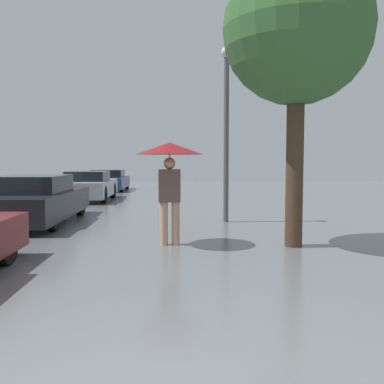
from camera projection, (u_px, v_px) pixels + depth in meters
The scene contains 6 objects.
pedestrian at pixel (169, 160), 7.96m from camera, with size 1.26×1.26×1.93m.
parked_car_second at pixel (36, 200), 10.90m from camera, with size 1.80×4.60×1.22m.
parked_car_third at pixel (89, 186), 17.05m from camera, with size 1.74×4.05×1.17m.
parked_car_farthest at pixel (109, 181), 22.74m from camera, with size 1.81×3.98×1.10m.
tree at pixel (297, 32), 7.66m from camera, with size 2.68×2.68×5.27m.
street_lamp at pixel (226, 120), 10.91m from camera, with size 0.28×0.28×4.46m.
Camera 1 is at (0.14, -2.21, 1.59)m, focal length 40.00 mm.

